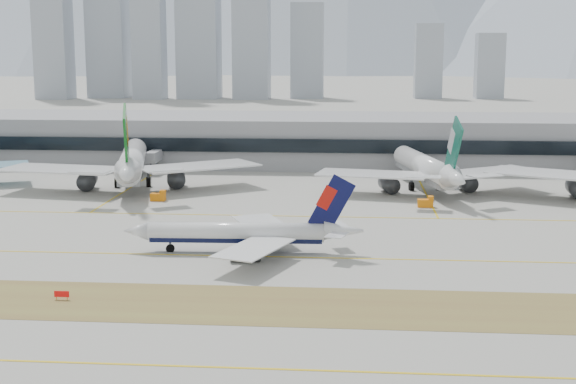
# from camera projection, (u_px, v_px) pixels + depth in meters

# --- Properties ---
(ground) EXTENTS (3000.00, 3000.00, 0.00)m
(ground) POSITION_uv_depth(u_px,v_px,m) (298.00, 250.00, 145.17)
(ground) COLOR #97968E
(ground) RESTS_ON ground
(apron_markings) EXTENTS (360.00, 122.22, 0.06)m
(apron_markings) POSITION_uv_depth(u_px,v_px,m) (266.00, 365.00, 92.22)
(apron_markings) COLOR brown
(apron_markings) RESTS_ON ground
(taxiing_airliner) EXTENTS (43.24, 37.59, 14.53)m
(taxiing_airliner) POSITION_uv_depth(u_px,v_px,m) (245.00, 234.00, 142.89)
(taxiing_airliner) COLOR white
(taxiing_airliner) RESTS_ON ground
(widebody_eva) EXTENTS (66.01, 65.72, 24.15)m
(widebody_eva) POSITION_uv_depth(u_px,v_px,m) (132.00, 164.00, 209.86)
(widebody_eva) COLOR white
(widebody_eva) RESTS_ON ground
(widebody_cathay) EXTENTS (58.84, 58.40, 21.38)m
(widebody_cathay) POSITION_uv_depth(u_px,v_px,m) (427.00, 169.00, 205.14)
(widebody_cathay) COLOR white
(widebody_cathay) RESTS_ON ground
(terminal) EXTENTS (280.00, 43.10, 15.00)m
(terminal) POSITION_uv_depth(u_px,v_px,m) (323.00, 139.00, 256.55)
(terminal) COLOR gray
(terminal) RESTS_ON ground
(hold_sign_left) EXTENTS (2.20, 0.15, 1.35)m
(hold_sign_left) POSITION_uv_depth(u_px,v_px,m) (62.00, 294.00, 116.17)
(hold_sign_left) COLOR red
(hold_sign_left) RESTS_ON ground
(gse_c) EXTENTS (3.55, 2.00, 2.60)m
(gse_c) POSITION_uv_depth(u_px,v_px,m) (426.00, 203.00, 184.90)
(gse_c) COLOR orange
(gse_c) RESTS_ON ground
(gse_b) EXTENTS (3.55, 2.00, 2.60)m
(gse_b) POSITION_uv_depth(u_px,v_px,m) (159.00, 196.00, 192.63)
(gse_b) COLOR orange
(gse_b) RESTS_ON ground
(city_skyline) EXTENTS (342.00, 49.80, 140.00)m
(city_skyline) POSITION_uv_depth(u_px,v_px,m) (196.00, 31.00, 589.91)
(city_skyline) COLOR #9AA3AF
(city_skyline) RESTS_ON ground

